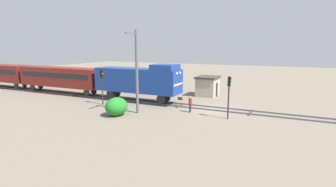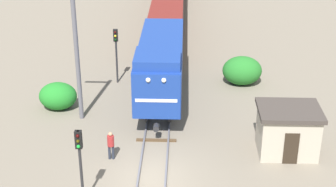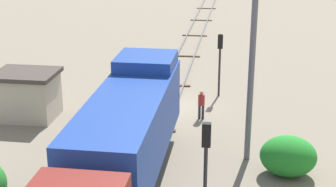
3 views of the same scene
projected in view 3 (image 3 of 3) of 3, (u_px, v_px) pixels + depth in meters
ground_plane at (165, 106)px, 31.68m from camera, size 141.48×141.48×0.00m
railway_track at (165, 104)px, 31.66m from camera, size 2.40×94.32×0.16m
locomotive at (131, 123)px, 21.77m from camera, size 2.90×11.60×4.60m
traffic_signal_near at (220, 54)px, 32.50m from camera, size 0.32×0.34×4.06m
traffic_signal_mid at (206, 155)px, 18.54m from camera, size 0.32×0.34×4.15m
worker_near_track at (201, 102)px, 29.31m from camera, size 0.38×0.38×1.70m
catenary_mast at (253, 70)px, 23.27m from camera, size 1.94×0.28×8.47m
relay_hut at (27, 94)px, 29.42m from camera, size 3.50×2.90×2.74m
bush_near at (288, 156)px, 22.94m from camera, size 2.52×2.06×1.84m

